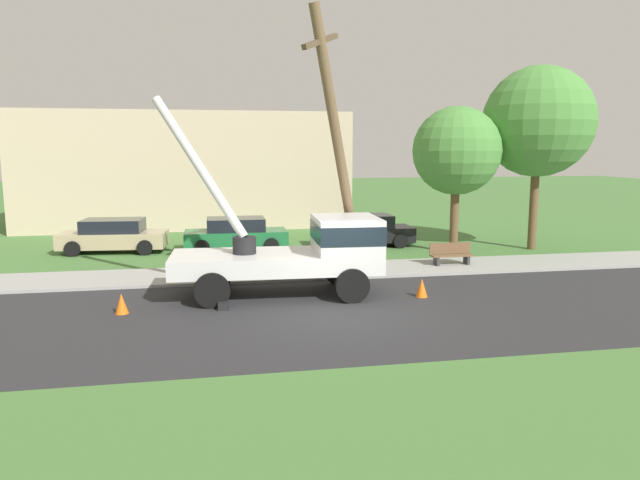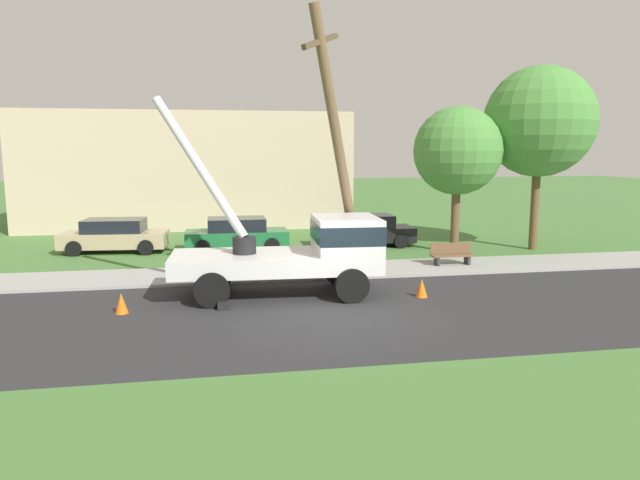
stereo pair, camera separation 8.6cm
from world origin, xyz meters
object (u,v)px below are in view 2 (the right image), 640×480
Objects in this scene: leaning_utility_pole at (338,148)px; roadside_tree_far at (458,151)px; parked_sedan_black at (365,230)px; park_bench at (452,255)px; utility_truck at (304,248)px; traffic_cone_behind at (121,303)px; parked_sedan_tan at (115,236)px; parked_sedan_green at (237,234)px; roadside_tree_near at (539,122)px; traffic_cone_ahead at (422,288)px.

leaning_utility_pole reaches higher than roadside_tree_far.
park_bench is (1.96, -5.33, -0.25)m from parked_sedan_black.
utility_truck is at bearing -116.15° from parked_sedan_black.
parked_sedan_tan is (-1.68, 10.03, 0.43)m from traffic_cone_behind.
leaning_utility_pole is at bearing -111.06° from parked_sedan_black.
parked_sedan_green is 13.90m from roadside_tree_near.
park_bench is at bearing 56.84° from traffic_cone_ahead.
traffic_cone_ahead is at bearing -43.74° from parked_sedan_tan.
traffic_cone_ahead and traffic_cone_behind have the same top height.
roadside_tree_far reaches higher than traffic_cone_behind.
roadside_tree_far is (7.44, 5.98, 2.88)m from utility_truck.
traffic_cone_ahead is 8.57m from traffic_cone_behind.
roadside_tree_far is at bearing -177.33° from roadside_tree_near.
utility_truck reaches higher than parked_sedan_green.
roadside_tree_far is at bearing 38.82° from utility_truck.
parked_sedan_green is 2.76× the size of park_bench.
parked_sedan_green is 0.99× the size of parked_sedan_black.
roadside_tree_near is (7.07, -2.24, 4.81)m from parked_sedan_black.
parked_sedan_green is at bearing 146.18° from park_bench.
leaning_utility_pole is 7.92m from roadside_tree_far.
parked_sedan_black is (5.80, 0.14, 0.00)m from parked_sedan_green.
roadside_tree_far is (14.29, -2.79, 3.58)m from parked_sedan_tan.
utility_truck is at bearing -78.54° from parked_sedan_green.
roadside_tree_far is (12.61, 7.23, 4.01)m from traffic_cone_behind.
traffic_cone_ahead is 0.13× the size of parked_sedan_green.
parked_sedan_black reaches higher than traffic_cone_behind.
leaning_utility_pole is at bearing -43.70° from parked_sedan_tan.
parked_sedan_black is at bearing 46.08° from traffic_cone_behind.
traffic_cone_ahead is at bearing -123.16° from park_bench.
traffic_cone_ahead is 10.60m from parked_sedan_green.
traffic_cone_ahead is at bearing -43.89° from leaning_utility_pole.
roadside_tree_far is at bearing -14.04° from parked_sedan_green.
parked_sedan_tan is 2.84× the size of park_bench.
traffic_cone_ahead is (2.12, -2.04, -4.14)m from leaning_utility_pole.
roadside_tree_near is at bearing -17.58° from parked_sedan_black.
roadside_tree_near is (9.92, 5.15, 1.11)m from leaning_utility_pole.
roadside_tree_far reaches higher than park_bench.
parked_sedan_green is (-1.67, 8.26, -0.70)m from utility_truck.
parked_sedan_black is 5.44m from roadside_tree_far.
parked_sedan_tan and parked_sedan_black have the same top height.
roadside_tree_far is at bearing -36.09° from parked_sedan_black.
park_bench is 7.83m from roadside_tree_near.
traffic_cone_behind is (-8.57, -0.21, 0.00)m from traffic_cone_ahead.
utility_truck is at bearing -141.79° from leaning_utility_pole.
leaning_utility_pole is 7.99m from traffic_cone_behind.
parked_sedan_black is 2.78× the size of park_bench.
leaning_utility_pole is 1.96× the size of parked_sedan_green.
roadside_tree_near is 1.29× the size of roadside_tree_far.
parked_sedan_black is at bearing -1.97° from parked_sedan_tan.
traffic_cone_behind is 0.12× the size of parked_sedan_tan.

